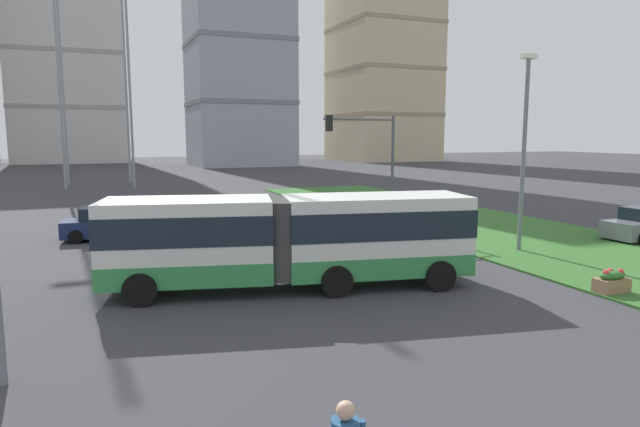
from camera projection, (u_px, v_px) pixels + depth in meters
articulated_bus at (291, 238)px, 17.73m from camera, size 12.06×5.00×3.00m
car_navy_sedan at (111, 224)px, 26.36m from camera, size 4.59×2.45×1.58m
flower_planter_3 at (612, 281)px, 17.17m from camera, size 1.10×0.56×0.74m
traffic_light_far_right at (370, 152)px, 28.09m from camera, size 4.01×0.28×5.97m
streetlight_median at (524, 145)px, 22.96m from camera, size 0.70×0.28×8.29m
apartment_tower_westcentre at (65, 32)px, 101.63m from camera, size 19.54×20.05×48.02m
apartment_tower_centre at (237, 14)px, 89.53m from camera, size 15.77×16.10×49.31m
apartment_tower_eastcentre at (383, 51)px, 108.17m from camera, size 17.54×18.71×43.05m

